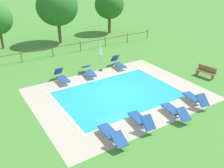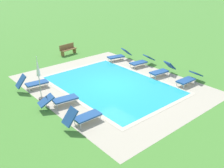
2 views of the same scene
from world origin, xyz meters
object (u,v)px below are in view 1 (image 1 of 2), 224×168
object	(u,v)px
sun_lounger_south_near_corner	(62,77)
sun_lounger_north_near_steps	(89,72)
wooden_bench_lawn_side	(206,71)
patio_umbrella_closed_row_mid_west	(100,52)
sun_lounger_north_far	(118,63)
sun_lounger_north_end	(175,110)
tree_far_west	(57,7)
sun_lounger_south_end	(195,98)
tree_west_mid	(109,5)
sun_lounger_north_mid	(141,119)
sun_lounger_south_mid	(111,134)

from	to	relation	value
sun_lounger_south_near_corner	sun_lounger_north_near_steps	bearing A→B (deg)	-2.67
sun_lounger_north_near_steps	wooden_bench_lawn_side	distance (m)	9.09
patio_umbrella_closed_row_mid_west	sun_lounger_north_near_steps	bearing A→B (deg)	-162.27
sun_lounger_north_far	sun_lounger_south_near_corner	bearing A→B (deg)	-179.15
sun_lounger_north_end	patio_umbrella_closed_row_mid_west	size ratio (longest dim) A/B	0.85
sun_lounger_south_near_corner	wooden_bench_lawn_side	world-z (taller)	sun_lounger_south_near_corner
sun_lounger_north_near_steps	sun_lounger_north_far	xyz separation A→B (m)	(2.90, 0.18, 0.04)
sun_lounger_north_end	sun_lounger_south_near_corner	xyz separation A→B (m)	(-3.68, 7.83, 0.03)
sun_lounger_north_near_steps	tree_far_west	bearing A→B (deg)	81.01
sun_lounger_south_end	tree_far_west	bearing A→B (deg)	96.65
sun_lounger_south_end	sun_lounger_north_end	bearing A→B (deg)	-171.02
sun_lounger_south_near_corner	tree_west_mid	bearing A→B (deg)	44.45
sun_lounger_south_near_corner	wooden_bench_lawn_side	bearing A→B (deg)	-28.16
sun_lounger_north_mid	sun_lounger_north_end	size ratio (longest dim) A/B	0.96
sun_lounger_north_far	patio_umbrella_closed_row_mid_west	bearing A→B (deg)	171.58
sun_lounger_south_end	tree_west_mid	xyz separation A→B (m)	(5.13, 18.22, 3.10)
sun_lounger_north_near_steps	sun_lounger_south_end	xyz separation A→B (m)	(3.58, -7.39, 0.02)
sun_lounger_south_end	tree_far_west	xyz separation A→B (m)	(-2.01, 17.27, 3.55)
sun_lounger_north_end	patio_umbrella_closed_row_mid_west	distance (m)	8.23
sun_lounger_south_mid	tree_west_mid	size ratio (longest dim) A/B	0.40
sun_lounger_south_end	wooden_bench_lawn_side	distance (m)	4.55
sun_lounger_north_mid	sun_lounger_north_far	xyz separation A→B (m)	(3.66, 7.58, 0.02)
sun_lounger_north_far	sun_lounger_south_near_corner	size ratio (longest dim) A/B	1.02
sun_lounger_north_mid	sun_lounger_south_end	distance (m)	4.34
sun_lounger_south_end	tree_far_west	world-z (taller)	tree_far_west
sun_lounger_north_near_steps	patio_umbrella_closed_row_mid_west	world-z (taller)	patio_umbrella_closed_row_mid_west
sun_lounger_north_far	tree_west_mid	bearing A→B (deg)	61.40
sun_lounger_south_near_corner	tree_far_west	bearing A→B (deg)	68.79
sun_lounger_north_far	sun_lounger_south_end	size ratio (longest dim) A/B	0.93
wooden_bench_lawn_side	tree_west_mid	xyz separation A→B (m)	(1.19, 15.95, 3.01)
sun_lounger_north_end	sun_lounger_south_mid	xyz separation A→B (m)	(-4.20, 0.17, -0.01)
sun_lounger_south_near_corner	tree_far_west	world-z (taller)	tree_far_west
sun_lounger_south_end	sun_lounger_north_mid	bearing A→B (deg)	-179.86
sun_lounger_north_far	tree_far_west	bearing A→B (deg)	97.84
sun_lounger_north_mid	patio_umbrella_closed_row_mid_west	world-z (taller)	patio_umbrella_closed_row_mid_west
sun_lounger_south_mid	wooden_bench_lawn_side	xyz separation A→B (m)	(10.27, 2.44, 0.11)
sun_lounger_north_far	sun_lounger_south_near_corner	world-z (taller)	sun_lounger_north_far
sun_lounger_north_mid	sun_lounger_north_far	bearing A→B (deg)	64.21
sun_lounger_south_near_corner	sun_lounger_south_end	xyz separation A→B (m)	(5.81, -7.49, -0.02)
sun_lounger_north_far	wooden_bench_lawn_side	world-z (taller)	sun_lounger_north_far
sun_lounger_north_end	patio_umbrella_closed_row_mid_west	bearing A→B (deg)	91.02
sun_lounger_south_near_corner	tree_far_west	xyz separation A→B (m)	(3.79, 9.78, 3.54)
sun_lounger_north_mid	patio_umbrella_closed_row_mid_west	size ratio (longest dim) A/B	0.81
wooden_bench_lawn_side	tree_far_west	world-z (taller)	tree_far_west
sun_lounger_south_mid	tree_west_mid	distance (m)	21.89
sun_lounger_north_end	tree_far_west	world-z (taller)	tree_far_west
tree_far_west	sun_lounger_south_end	bearing A→B (deg)	-83.35
patio_umbrella_closed_row_mid_west	sun_lounger_north_mid	bearing A→B (deg)	-104.80
sun_lounger_north_end	sun_lounger_south_near_corner	world-z (taller)	sun_lounger_south_near_corner
patio_umbrella_closed_row_mid_west	wooden_bench_lawn_side	bearing A→B (deg)	-41.67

